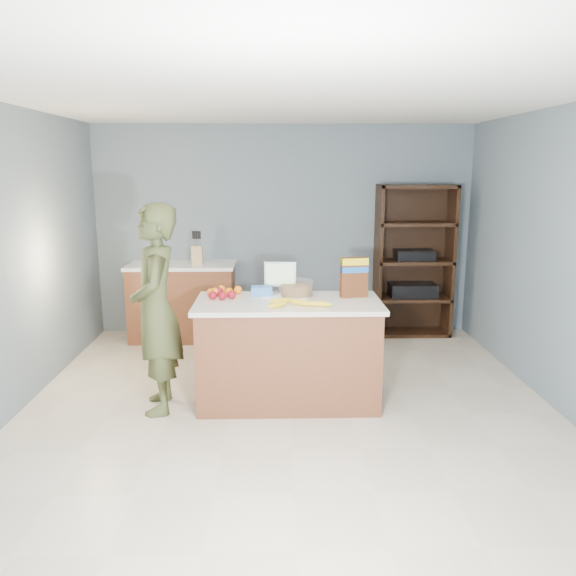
{
  "coord_description": "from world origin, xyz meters",
  "views": [
    {
      "loc": [
        -0.11,
        -4.28,
        1.99
      ],
      "look_at": [
        0.0,
        0.35,
        1.0
      ],
      "focal_mm": 35.0,
      "sensor_mm": 36.0,
      "label": 1
    }
  ],
  "objects_px": {
    "tv": "(280,276)",
    "cereal_box": "(354,274)",
    "counter_peninsula": "(288,356)",
    "shelving_unit": "(413,264)",
    "person": "(156,309)"
  },
  "relations": [
    {
      "from": "cereal_box",
      "to": "tv",
      "type": "bearing_deg",
      "value": 164.95
    },
    {
      "from": "tv",
      "to": "cereal_box",
      "type": "xyz_separation_m",
      "value": [
        0.63,
        -0.17,
        0.04
      ]
    },
    {
      "from": "cereal_box",
      "to": "counter_peninsula",
      "type": "bearing_deg",
      "value": -166.78
    },
    {
      "from": "counter_peninsula",
      "to": "cereal_box",
      "type": "xyz_separation_m",
      "value": [
        0.57,
        0.13,
        0.68
      ]
    },
    {
      "from": "shelving_unit",
      "to": "counter_peninsula",
      "type": "bearing_deg",
      "value": -127.11
    },
    {
      "from": "counter_peninsula",
      "to": "shelving_unit",
      "type": "height_order",
      "value": "shelving_unit"
    },
    {
      "from": "counter_peninsula",
      "to": "shelving_unit",
      "type": "distance_m",
      "value": 2.61
    },
    {
      "from": "person",
      "to": "cereal_box",
      "type": "bearing_deg",
      "value": 88.59
    },
    {
      "from": "person",
      "to": "tv",
      "type": "bearing_deg",
      "value": 102.38
    },
    {
      "from": "shelving_unit",
      "to": "tv",
      "type": "distance_m",
      "value": 2.38
    },
    {
      "from": "counter_peninsula",
      "to": "tv",
      "type": "relative_size",
      "value": 5.53
    },
    {
      "from": "counter_peninsula",
      "to": "shelving_unit",
      "type": "bearing_deg",
      "value": 52.89
    },
    {
      "from": "shelving_unit",
      "to": "person",
      "type": "distance_m",
      "value": 3.41
    },
    {
      "from": "counter_peninsula",
      "to": "shelving_unit",
      "type": "xyz_separation_m",
      "value": [
        1.55,
        2.05,
        0.45
      ]
    },
    {
      "from": "tv",
      "to": "cereal_box",
      "type": "distance_m",
      "value": 0.66
    }
  ]
}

